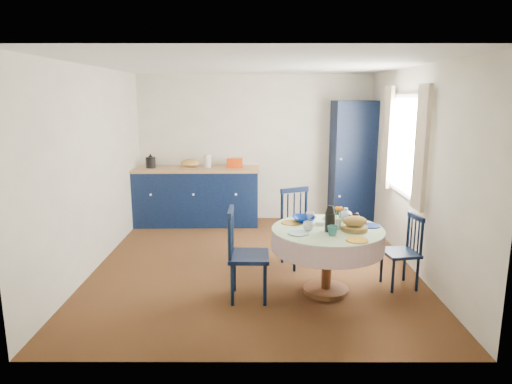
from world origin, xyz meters
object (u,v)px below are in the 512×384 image
(chair_far, at_px, (299,227))
(chair_left, at_px, (245,254))
(mug_a, at_px, (308,226))
(mug_c, at_px, (354,219))
(kitchen_counter, at_px, (196,195))
(cobalt_bowl, at_px, (304,219))
(pantry_cabinet, at_px, (353,163))
(mug_b, at_px, (332,231))
(mug_d, at_px, (310,216))
(chair_right, at_px, (403,251))
(dining_table, at_px, (328,239))

(chair_far, bearing_deg, chair_left, -146.93)
(mug_a, relative_size, mug_c, 0.94)
(chair_left, bearing_deg, kitchen_counter, 17.69)
(mug_c, height_order, cobalt_bowl, mug_c)
(pantry_cabinet, xyz_separation_m, mug_b, (-0.85, -3.13, -0.25))
(pantry_cabinet, height_order, mug_d, pantry_cabinet)
(chair_left, xyz_separation_m, mug_d, (0.74, 0.51, 0.28))
(chair_left, bearing_deg, mug_c, -72.30)
(chair_right, bearing_deg, mug_c, -105.41)
(chair_left, bearing_deg, mug_a, -82.06)
(chair_right, bearing_deg, mug_a, -87.39)
(dining_table, distance_m, chair_right, 0.91)
(mug_c, height_order, mug_d, mug_c)
(pantry_cabinet, xyz_separation_m, chair_far, (-1.08, -2.00, -0.53))
(chair_right, distance_m, mug_d, 1.11)
(dining_table, bearing_deg, pantry_cabinet, 73.55)
(pantry_cabinet, xyz_separation_m, mug_a, (-1.08, -2.95, -0.25))
(dining_table, relative_size, mug_a, 10.26)
(kitchen_counter, height_order, mug_a, kitchen_counter)
(pantry_cabinet, relative_size, chair_right, 2.45)
(mug_c, bearing_deg, chair_far, 129.94)
(pantry_cabinet, relative_size, mug_d, 21.60)
(mug_a, height_order, mug_b, mug_b)
(chair_far, xyz_separation_m, mug_d, (0.07, -0.53, 0.28))
(dining_table, bearing_deg, cobalt_bowl, 131.52)
(dining_table, relative_size, chair_far, 1.24)
(kitchen_counter, xyz_separation_m, mug_b, (1.81, -3.03, 0.29))
(mug_d, relative_size, cobalt_bowl, 0.36)
(chair_far, relative_size, cobalt_bowl, 3.69)
(chair_left, bearing_deg, pantry_cabinet, -29.46)
(mug_d, bearing_deg, mug_b, -75.03)
(pantry_cabinet, height_order, dining_table, pantry_cabinet)
(mug_d, bearing_deg, mug_c, -15.39)
(mug_b, height_order, mug_d, mug_b)
(mug_c, distance_m, mug_d, 0.50)
(chair_right, height_order, mug_c, chair_right)
(mug_a, bearing_deg, kitchen_counter, 119.04)
(mug_c, bearing_deg, mug_d, 164.61)
(pantry_cabinet, xyz_separation_m, chair_left, (-1.75, -3.04, -0.53))
(mug_c, bearing_deg, chair_right, -6.44)
(cobalt_bowl, bearing_deg, chair_left, -147.08)
(kitchen_counter, distance_m, mug_d, 2.95)
(pantry_cabinet, bearing_deg, kitchen_counter, 178.07)
(cobalt_bowl, bearing_deg, chair_right, -5.87)
(mug_c, bearing_deg, mug_a, -152.04)
(dining_table, height_order, chair_left, dining_table)
(kitchen_counter, xyz_separation_m, chair_left, (0.91, -2.94, 0.01))
(kitchen_counter, xyz_separation_m, chair_far, (1.58, -1.90, 0.00))
(chair_left, relative_size, cobalt_bowl, 3.72)
(kitchen_counter, bearing_deg, mug_d, -57.03)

